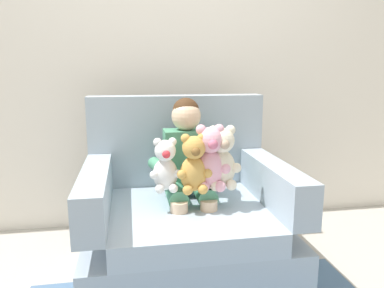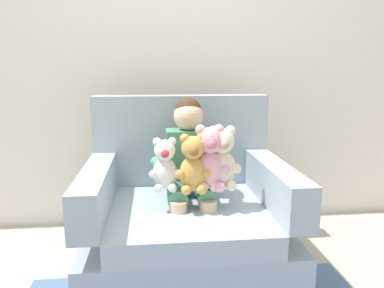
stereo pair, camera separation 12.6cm
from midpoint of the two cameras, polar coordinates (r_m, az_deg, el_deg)
The scene contains 8 objects.
ground_plane at distance 2.27m, azimuth -2.53°, elevation -18.77°, with size 8.00×8.00×0.00m, color #ADA89E.
back_wall at distance 2.76m, azimuth -4.96°, elevation 14.66°, with size 6.00×0.10×2.60m, color silver.
armchair at distance 2.18m, azimuth -2.78°, elevation -11.15°, with size 1.11×0.95×0.98m.
seated_child at distance 2.11m, azimuth -2.32°, elevation -3.02°, with size 0.45×0.39×0.82m.
plush_cream at distance 1.98m, azimuth 2.75°, elevation -2.36°, with size 0.20×0.17×0.34m.
plush_white at distance 1.94m, azimuth -5.99°, elevation -3.46°, with size 0.17×0.14×0.28m.
plush_honey at distance 1.91m, azimuth -1.62°, elevation -3.28°, with size 0.18×0.15×0.31m.
plush_pink at distance 1.95m, azimuth 0.93°, elevation -2.42°, with size 0.21×0.17×0.35m.
Camera 1 is at (-0.30, -1.94, 1.14)m, focal length 34.60 mm.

